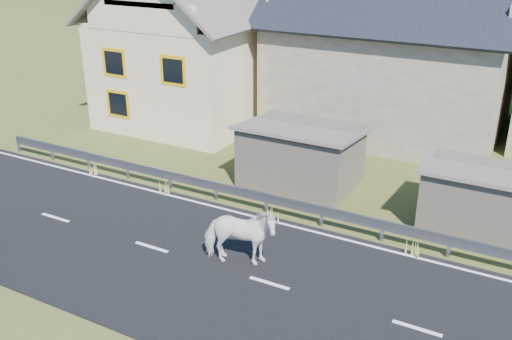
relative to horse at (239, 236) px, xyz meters
The scene contains 9 objects.
ground 1.59m from the horse, 21.44° to the right, with size 160.00×160.00×0.00m, color #3F4617.
road 1.58m from the horse, 21.44° to the right, with size 60.00×7.00×0.04m, color black.
lane_markings 1.56m from the horse, 21.44° to the right, with size 60.00×6.60×0.01m, color silver.
guardrail 3.45m from the horse, 69.60° to the left, with size 28.10×0.09×0.75m.
shed_left 6.09m from the horse, 97.61° to the left, with size 4.30×3.30×2.40m, color #6B604F.
shed_right 7.94m from the horse, 44.16° to the left, with size 3.80×2.90×2.20m, color #6B604F.
house_cream 14.91m from the horse, 127.39° to the left, with size 7.80×9.80×8.30m.
house_stone_a 14.99m from the horse, 89.23° to the left, with size 10.80×9.80×8.90m.
horse is the anchor object (origin of this frame).
Camera 1 is at (5.85, -11.64, 8.96)m, focal length 40.00 mm.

